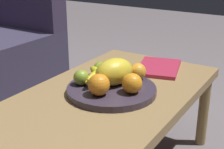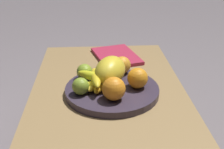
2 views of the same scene
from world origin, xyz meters
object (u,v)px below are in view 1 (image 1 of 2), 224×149
(orange_right, at_px, (138,71))
(banana_bunch, at_px, (101,78))
(magazine, at_px, (159,67))
(apple_left, at_px, (81,77))
(melon_large_front, at_px, (114,72))
(orange_left, at_px, (99,85))
(fruit_bowl, at_px, (112,90))
(orange_front, at_px, (132,83))
(coffee_table, at_px, (109,103))
(apple_front, at_px, (100,69))

(orange_right, xyz_separation_m, banana_bunch, (-0.12, 0.10, -0.01))
(orange_right, xyz_separation_m, magazine, (0.22, 0.01, -0.05))
(apple_left, relative_size, magazine, 0.24)
(melon_large_front, xyz_separation_m, banana_bunch, (-0.03, 0.04, -0.02))
(melon_large_front, relative_size, orange_left, 1.98)
(fruit_bowl, height_order, apple_left, apple_left)
(orange_left, bearing_deg, orange_front, -48.98)
(melon_large_front, bearing_deg, banana_bunch, 121.94)
(melon_large_front, xyz_separation_m, orange_left, (-0.11, -0.01, -0.01))
(coffee_table, xyz_separation_m, orange_front, (-0.01, -0.10, 0.11))
(orange_right, xyz_separation_m, apple_left, (-0.16, 0.16, -0.00))
(apple_front, xyz_separation_m, magazine, (0.27, -0.14, -0.05))
(orange_front, bearing_deg, apple_left, 99.92)
(orange_right, height_order, magazine, orange_right)
(fruit_bowl, height_order, melon_large_front, melon_large_front)
(melon_large_front, distance_m, orange_front, 0.10)
(melon_large_front, distance_m, banana_bunch, 0.06)
(orange_left, height_order, apple_front, orange_left)
(apple_front, bearing_deg, orange_left, -147.86)
(banana_bunch, bearing_deg, orange_left, -150.94)
(orange_front, bearing_deg, fruit_bowl, 83.87)
(apple_left, bearing_deg, orange_right, -44.43)
(orange_left, distance_m, magazine, 0.44)
(coffee_table, distance_m, magazine, 0.35)
(melon_large_front, bearing_deg, orange_front, -109.64)
(apple_front, relative_size, apple_left, 1.01)
(orange_right, xyz_separation_m, apple_front, (-0.05, 0.15, -0.00))
(fruit_bowl, distance_m, banana_bunch, 0.06)
(fruit_bowl, bearing_deg, melon_large_front, 11.70)
(coffee_table, bearing_deg, apple_front, 49.81)
(orange_left, height_order, magazine, orange_left)
(fruit_bowl, relative_size, melon_large_front, 2.18)
(orange_front, relative_size, apple_left, 1.24)
(melon_large_front, xyz_separation_m, magazine, (0.32, -0.05, -0.07))
(melon_large_front, bearing_deg, orange_left, -177.31)
(melon_large_front, relative_size, banana_bunch, 0.94)
(orange_front, height_order, orange_left, orange_left)
(orange_front, relative_size, orange_right, 1.09)
(apple_front, bearing_deg, orange_front, -112.75)
(orange_front, height_order, magazine, orange_front)
(melon_large_front, height_order, orange_front, melon_large_front)
(fruit_bowl, relative_size, banana_bunch, 2.05)
(coffee_table, bearing_deg, apple_left, 112.96)
(apple_left, distance_m, banana_bunch, 0.08)
(apple_front, bearing_deg, fruit_bowl, -125.16)
(coffee_table, relative_size, melon_large_front, 6.39)
(orange_left, xyz_separation_m, apple_left, (0.04, 0.11, -0.01))
(apple_front, distance_m, apple_left, 0.12)
(coffee_table, xyz_separation_m, apple_front, (0.07, 0.09, 0.10))
(orange_left, distance_m, apple_front, 0.19)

